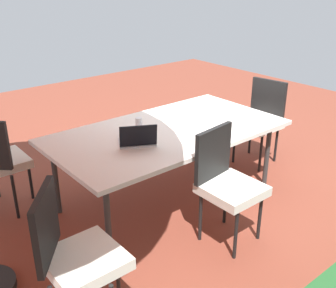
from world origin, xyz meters
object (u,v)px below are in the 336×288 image
Objects in this scene: dining_table at (168,134)px; laptop at (138,140)px; chair_north at (226,181)px; chair_west at (260,118)px; chair_northeast at (74,253)px; cup at (139,123)px.

laptop is (0.44, 0.12, 0.09)m from dining_table.
chair_west is at bearing 21.77° from chair_north.
chair_northeast is at bearing 64.29° from laptop.
dining_table is 0.46m from laptop.
chair_west is (-2.87, -0.84, 0.00)m from chair_northeast.
chair_northeast is 8.77× the size of cup.
chair_west reaches higher than dining_table.
dining_table is 2.31× the size of chair_north.
chair_northeast is 1.42m from chair_north.
laptop reaches higher than dining_table.
chair_north is at bearing -69.11° from chair_west.
cup is at bearing -105.35° from chair_west.
dining_table is 2.31× the size of chair_northeast.
dining_table is 0.30m from cup.
chair_northeast and chair_north have the same top height.
dining_table is 1.69m from chair_northeast.
laptop is at bearing 14.81° from dining_table.
dining_table is 2.31× the size of chair_west.
chair_west and chair_north have the same top height.
chair_northeast is 1.28m from laptop.
chair_west is 8.77× the size of cup.
laptop is 3.57× the size of cup.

